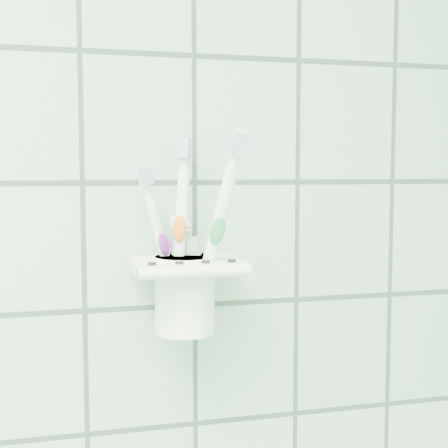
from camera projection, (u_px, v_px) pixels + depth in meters
name	position (u px, v px, depth m)	size (l,w,h in m)	color
holder_bracket	(187.00, 267.00, 0.70)	(0.12, 0.10, 0.04)	white
cup	(185.00, 291.00, 0.70)	(0.08, 0.08, 0.09)	white
toothbrush_pink	(181.00, 242.00, 0.71)	(0.05, 0.02, 0.18)	white
toothbrush_blue	(174.00, 231.00, 0.69)	(0.03, 0.04, 0.21)	white
toothbrush_orange	(192.00, 225.00, 0.69)	(0.05, 0.05, 0.22)	white
toothpaste_tube	(200.00, 260.00, 0.71)	(0.05, 0.04, 0.13)	silver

